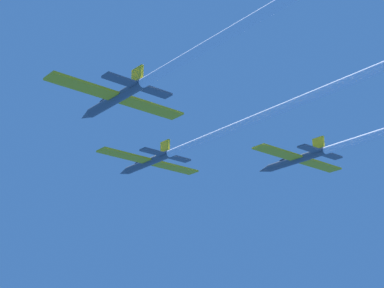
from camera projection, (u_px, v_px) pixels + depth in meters
jet_lead at (218, 134)px, 80.90m from camera, size 17.86×57.26×2.96m
jet_left_wing at (190, 56)px, 59.96m from camera, size 17.86×51.09×2.96m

